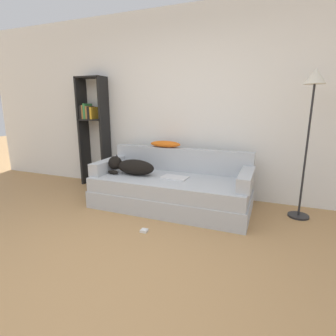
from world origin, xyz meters
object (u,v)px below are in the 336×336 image
(couch, at_px, (171,192))
(throw_pillow, at_px, (165,144))
(power_adapter, at_px, (144,231))
(bookshelf, at_px, (93,125))
(floor_lamp, at_px, (312,103))
(dog, at_px, (130,166))
(laptop, at_px, (175,178))

(couch, height_order, throw_pillow, throw_pillow)
(throw_pillow, distance_m, power_adapter, 1.44)
(throw_pillow, bearing_deg, bookshelf, 174.97)
(floor_lamp, height_order, power_adapter, floor_lamp)
(couch, xyz_separation_m, power_adapter, (-0.00, -0.79, -0.19))
(throw_pillow, bearing_deg, floor_lamp, -3.58)
(couch, distance_m, dog, 0.66)
(dog, distance_m, throw_pillow, 0.62)
(couch, distance_m, throw_pillow, 0.75)
(power_adapter, bearing_deg, dog, 127.95)
(dog, xyz_separation_m, laptop, (0.64, 0.04, -0.11))
(laptop, bearing_deg, floor_lamp, 16.28)
(dog, relative_size, throw_pillow, 1.51)
(floor_lamp, bearing_deg, laptop, -168.96)
(laptop, bearing_deg, couch, 172.13)
(dog, height_order, power_adapter, dog)
(throw_pillow, bearing_deg, couch, -58.75)
(couch, bearing_deg, floor_lamp, 10.13)
(laptop, xyz_separation_m, bookshelf, (-1.66, 0.53, 0.60))
(bookshelf, xyz_separation_m, floor_lamp, (3.19, -0.23, 0.34))
(throw_pillow, relative_size, power_adapter, 6.31)
(floor_lamp, bearing_deg, bookshelf, 175.80)
(couch, relative_size, floor_lamp, 1.19)
(bookshelf, bearing_deg, floor_lamp, -4.20)
(throw_pillow, bearing_deg, power_adapter, -78.65)
(floor_lamp, bearing_deg, power_adapter, -146.09)
(bookshelf, bearing_deg, throw_pillow, -5.03)
(dog, distance_m, bookshelf, 1.27)
(bookshelf, bearing_deg, dog, -29.09)
(throw_pillow, distance_m, bookshelf, 1.38)
(bookshelf, bearing_deg, power_adapter, -39.22)
(throw_pillow, bearing_deg, dog, -126.48)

